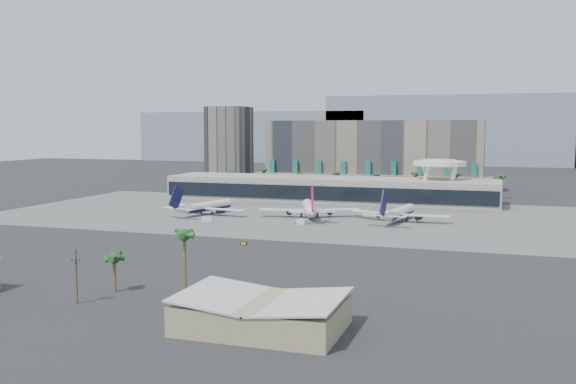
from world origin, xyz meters
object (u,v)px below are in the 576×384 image
(airliner_centre, at_px, (309,208))
(airliner_right, at_px, (398,213))
(service_vehicle_a, at_px, (207,219))
(airliner_left, at_px, (205,206))
(utility_pole, at_px, (76,271))
(taxiway_sign, at_px, (244,243))
(service_vehicle_b, at_px, (302,222))

(airliner_centre, height_order, airliner_right, airliner_centre)
(airliner_right, xyz_separation_m, service_vehicle_a, (-73.10, -24.47, -2.71))
(airliner_left, distance_m, service_vehicle_a, 21.90)
(airliner_left, xyz_separation_m, service_vehicle_a, (9.92, -19.35, -2.61))
(utility_pole, bearing_deg, taxiway_sign, 84.10)
(airliner_right, height_order, service_vehicle_b, airliner_right)
(airliner_left, xyz_separation_m, airliner_right, (83.02, 5.12, 0.10))
(airliner_left, bearing_deg, service_vehicle_a, -45.23)
(airliner_right, bearing_deg, airliner_left, -166.80)
(utility_pole, distance_m, airliner_left, 142.43)
(service_vehicle_b, bearing_deg, utility_pole, -77.41)
(utility_pole, distance_m, airliner_right, 150.63)
(airliner_centre, distance_m, airliner_right, 37.35)
(utility_pole, height_order, airliner_right, airliner_right)
(service_vehicle_a, height_order, taxiway_sign, service_vehicle_a)
(service_vehicle_b, height_order, taxiway_sign, service_vehicle_b)
(utility_pole, xyz_separation_m, airliner_right, (47.34, 142.96, -3.47))
(airliner_right, relative_size, taxiway_sign, 18.43)
(airliner_centre, height_order, service_vehicle_b, airliner_centre)
(airliner_left, bearing_deg, airliner_right, 21.15)
(airliner_left, relative_size, airliner_centre, 0.93)
(utility_pole, distance_m, service_vehicle_a, 121.41)
(airliner_centre, xyz_separation_m, service_vehicle_a, (-35.75, -24.79, -2.92))
(service_vehicle_b, xyz_separation_m, taxiway_sign, (-4.83, -48.48, -0.47))
(service_vehicle_b, bearing_deg, airliner_centre, 116.13)
(utility_pole, height_order, airliner_left, airliner_left)
(airliner_left, height_order, airliner_centre, airliner_centre)
(airliner_left, bearing_deg, taxiway_sign, -37.53)
(airliner_centre, relative_size, service_vehicle_a, 10.84)
(airliner_right, bearing_deg, airliner_centre, -170.82)
(service_vehicle_a, xyz_separation_m, service_vehicle_b, (38.38, 5.39, 0.01))
(utility_pole, xyz_separation_m, service_vehicle_a, (-25.76, 118.49, -6.18))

